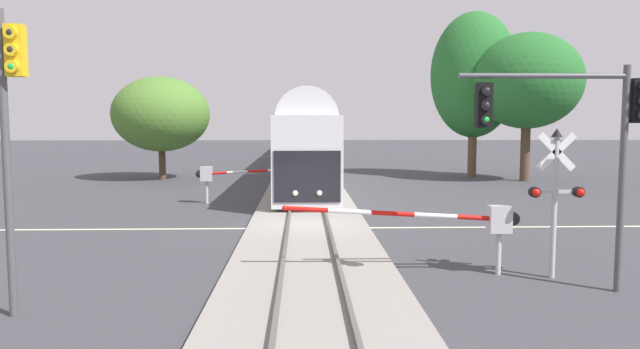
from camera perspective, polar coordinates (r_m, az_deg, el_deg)
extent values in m
plane|color=#3D3D42|center=(21.32, -1.20, -5.37)|extent=(220.00, 220.00, 0.00)
cube|color=beige|center=(21.31, -1.20, -5.36)|extent=(44.00, 0.20, 0.01)
cube|color=gray|center=(21.30, -1.20, -5.14)|extent=(4.40, 80.00, 0.18)
cube|color=#56514C|center=(21.28, -3.14, -4.72)|extent=(0.10, 80.00, 0.14)
cube|color=#56514C|center=(21.29, 0.73, -4.70)|extent=(0.10, 80.00, 0.14)
cube|color=silver|center=(32.79, -1.43, 2.31)|extent=(3.00, 18.45, 3.90)
cube|color=black|center=(23.60, -1.28, -0.22)|extent=(2.76, 0.08, 2.15)
cylinder|color=silver|center=(32.75, -1.44, 5.51)|extent=(2.76, 16.61, 2.76)
sphere|color=#F4F2CC|center=(23.67, -2.48, -1.87)|extent=(0.24, 0.24, 0.24)
sphere|color=#F4F2CC|center=(23.68, -0.06, -1.86)|extent=(0.24, 0.24, 0.24)
cube|color=#B7BCC6|center=(53.51, -1.58, 3.78)|extent=(3.00, 21.24, 4.60)
cube|color=black|center=(53.53, 0.04, 4.10)|extent=(0.04, 19.11, 0.90)
cube|color=gold|center=(53.57, 0.05, 2.55)|extent=(0.04, 19.54, 0.36)
cube|color=#B7BCC6|center=(75.64, -1.65, 4.18)|extent=(3.00, 21.24, 4.60)
cube|color=black|center=(75.65, -0.50, 4.41)|extent=(0.04, 19.11, 0.90)
cube|color=gold|center=(75.69, -0.49, 3.31)|extent=(0.04, 19.54, 0.36)
cylinder|color=#B7B7BC|center=(15.52, 17.35, -7.52)|extent=(0.14, 0.14, 1.10)
cube|color=#B7B7BC|center=(15.35, 17.44, -4.24)|extent=(0.56, 0.40, 0.70)
sphere|color=black|center=(15.47, 18.67, -4.21)|extent=(0.36, 0.36, 0.36)
cylinder|color=red|center=(15.17, 15.48, -4.18)|extent=(1.10, 0.12, 0.18)
cylinder|color=white|center=(14.88, 11.44, -4.04)|extent=(1.10, 0.12, 0.18)
cylinder|color=red|center=(14.66, 7.26, -3.88)|extent=(1.10, 0.12, 0.18)
cylinder|color=white|center=(14.52, 2.98, -3.69)|extent=(1.10, 0.12, 0.18)
cylinder|color=red|center=(14.46, -1.36, -3.48)|extent=(1.10, 0.12, 0.18)
sphere|color=red|center=(14.46, -3.54, -3.37)|extent=(0.14, 0.14, 0.14)
cylinder|color=#B2B2B7|center=(15.44, 22.29, -3.15)|extent=(0.14, 0.14, 3.53)
cube|color=white|center=(15.29, 22.51, 2.10)|extent=(0.98, 0.05, 0.98)
cube|color=white|center=(15.29, 22.51, 2.10)|extent=(0.98, 0.05, 0.98)
cube|color=#B2B2B7|center=(15.39, 22.35, -1.59)|extent=(1.10, 0.08, 0.08)
cylinder|color=black|center=(15.08, 20.60, -1.66)|extent=(0.26, 0.18, 0.26)
cylinder|color=black|center=(15.53, 24.35, -1.60)|extent=(0.26, 0.18, 0.26)
sphere|color=red|center=(14.99, 20.74, -1.70)|extent=(0.20, 0.20, 0.20)
sphere|color=red|center=(15.44, 24.51, -1.64)|extent=(0.20, 0.20, 0.20)
cone|color=black|center=(15.30, 22.54, 3.86)|extent=(0.28, 0.28, 0.22)
cylinder|color=#B7B7BC|center=(28.20, -11.21, -1.76)|extent=(0.14, 0.14, 1.10)
cube|color=#B7B7BC|center=(28.11, -11.24, 0.06)|extent=(0.56, 0.40, 0.70)
sphere|color=black|center=(28.17, -11.94, 0.06)|extent=(0.36, 0.36, 0.36)
cylinder|color=red|center=(28.03, -10.25, 0.12)|extent=(0.99, 0.12, 0.17)
cylinder|color=white|center=(27.90, -8.24, 0.24)|extent=(0.99, 0.12, 0.17)
cylinder|color=red|center=(27.80, -6.22, 0.35)|extent=(0.99, 0.12, 0.17)
cylinder|color=white|center=(27.74, -4.19, 0.47)|extent=(0.99, 0.12, 0.17)
cylinder|color=red|center=(27.71, -2.15, 0.59)|extent=(0.99, 0.12, 0.17)
sphere|color=red|center=(27.71, -1.13, 0.65)|extent=(0.14, 0.14, 0.14)
cylinder|color=#4C4C51|center=(14.73, 27.88, -0.50)|extent=(0.16, 0.16, 5.19)
cube|color=black|center=(14.82, 29.12, 6.43)|extent=(0.34, 0.26, 1.00)
cylinder|color=#4C4C51|center=(13.87, 21.37, 9.13)|extent=(3.80, 0.12, 0.12)
cube|color=black|center=(13.37, 16.00, 6.66)|extent=(0.34, 0.26, 1.00)
sphere|color=#262626|center=(13.24, 16.23, 8.06)|extent=(0.20, 0.20, 0.20)
cylinder|color=black|center=(13.21, 16.28, 8.06)|extent=(0.24, 0.10, 0.24)
sphere|color=#262626|center=(13.23, 16.20, 6.67)|extent=(0.20, 0.20, 0.20)
cylinder|color=black|center=(13.20, 16.24, 6.67)|extent=(0.24, 0.10, 0.24)
sphere|color=green|center=(13.22, 16.17, 5.29)|extent=(0.20, 0.20, 0.20)
cylinder|color=black|center=(13.19, 16.21, 5.29)|extent=(0.24, 0.10, 0.24)
cylinder|color=#4C4C51|center=(12.88, -28.75, 0.75)|extent=(0.16, 0.16, 6.09)
cube|color=gold|center=(12.81, -28.05, 10.84)|extent=(0.34, 0.26, 1.00)
sphere|color=#262626|center=(12.71, -28.42, 12.32)|extent=(0.20, 0.20, 0.20)
cylinder|color=gold|center=(12.68, -28.48, 12.34)|extent=(0.24, 0.10, 0.24)
sphere|color=#262626|center=(12.67, -28.36, 10.89)|extent=(0.20, 0.20, 0.20)
cylinder|color=gold|center=(12.64, -28.42, 10.90)|extent=(0.24, 0.10, 0.24)
sphere|color=green|center=(12.64, -28.30, 9.45)|extent=(0.20, 0.20, 0.20)
cylinder|color=gold|center=(12.61, -28.36, 9.46)|extent=(0.24, 0.10, 0.24)
cylinder|color=#4C3828|center=(40.81, 19.77, 2.40)|extent=(0.62, 0.62, 4.31)
ellipsoid|color=#236628|center=(40.87, 19.97, 8.76)|extent=(7.15, 7.15, 6.35)
cylinder|color=brown|center=(42.87, 14.92, 2.42)|extent=(0.63, 0.63, 3.97)
ellipsoid|color=#236628|center=(42.97, 15.09, 9.55)|extent=(6.14, 6.14, 8.94)
cylinder|color=#4C3828|center=(40.97, -15.45, 1.32)|extent=(0.46, 0.46, 2.58)
ellipsoid|color=#4C7A2D|center=(40.89, -15.56, 5.81)|extent=(6.61, 6.61, 5.12)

